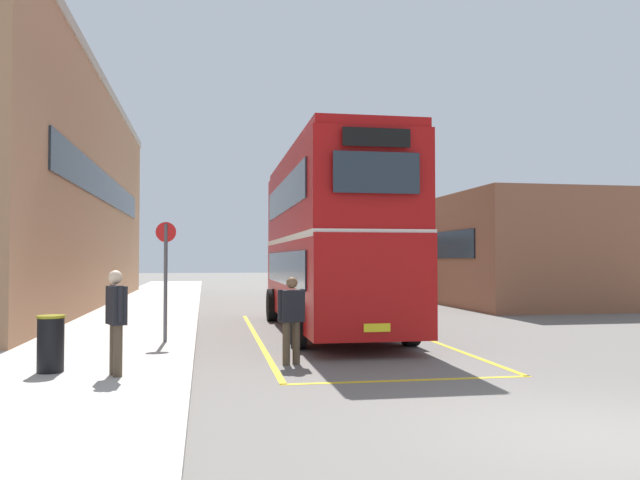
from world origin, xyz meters
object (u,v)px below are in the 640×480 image
Objects in this scene: litter_bin at (51,344)px; double_decker_bus at (330,238)px; bus_stop_sign at (166,269)px; pedestrian_boarding at (291,314)px; single_deck_bus at (355,265)px; pedestrian_waiting_near at (116,315)px.

double_decker_bus is at bearing 46.05° from litter_bin.
litter_bin is at bearing -133.95° from double_decker_bus.
bus_stop_sign is (1.57, 3.50, 1.12)m from litter_bin.
pedestrian_boarding is 3.67m from bus_stop_sign.
double_decker_bus is 6.17× the size of pedestrian_boarding.
bus_stop_sign is (-8.68, -18.37, 0.07)m from single_deck_bus.
litter_bin is 0.35× the size of bus_stop_sign.
litter_bin is (-3.98, -0.85, -0.33)m from pedestrian_boarding.
pedestrian_boarding reaches higher than litter_bin.
single_deck_bus is (4.54, 15.95, -0.87)m from double_decker_bus.
litter_bin is 4.00m from bus_stop_sign.
pedestrian_waiting_near is 1.80× the size of litter_bin.
single_deck_bus reaches higher than pedestrian_boarding.
double_decker_bus is 16.61m from single_deck_bus.
single_deck_bus reaches higher than pedestrian_waiting_near.
pedestrian_boarding is (-6.26, -21.02, -0.72)m from single_deck_bus.
pedestrian_waiting_near is 4.08m from bus_stop_sign.
double_decker_bus is 4.86m from bus_stop_sign.
pedestrian_boarding is at bearing -106.60° from single_deck_bus.
bus_stop_sign is at bearing -115.28° from single_deck_bus.
bus_stop_sign is (0.51, 4.00, 0.64)m from pedestrian_waiting_near.
bus_stop_sign reaches higher than litter_bin.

